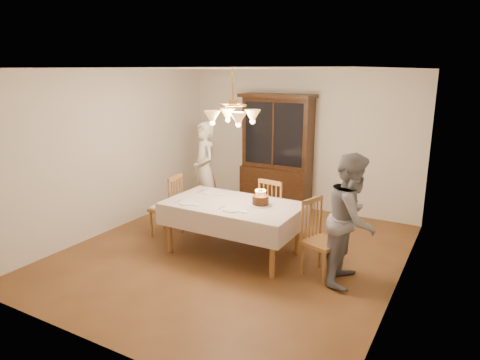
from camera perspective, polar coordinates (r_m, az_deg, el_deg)
The scene contains 14 objects.
ground at distance 6.32m, azimuth -0.90°, elevation -9.66°, with size 5.00×5.00×0.00m, color brown.
room_shell at distance 5.85m, azimuth -0.96°, elevation 4.62°, with size 5.00×5.00×5.00m.
dining_table at distance 6.07m, azimuth -0.93°, elevation -3.77°, with size 1.90×1.10×0.76m.
china_hutch at distance 8.09m, azimuth 4.92°, elevation 3.42°, with size 1.38×0.54×2.16m.
chair_far_side at distance 6.64m, azimuth 4.75°, elevation -4.39°, with size 0.48×0.46×1.00m.
chair_left_end at distance 6.91m, azimuth -9.76°, elevation -3.70°, with size 0.47×0.49×1.00m.
chair_right_end at distance 5.61m, azimuth 10.86°, elevation -8.24°, with size 0.53×0.55×1.00m.
elderly_woman at distance 7.65m, azimuth -4.73°, elevation 1.37°, with size 0.62×0.41×1.71m, color white.
adult_in_grey at distance 5.41m, azimuth 14.65°, elevation -5.06°, with size 0.80×0.62×1.64m, color slate.
birthday_cake at distance 5.94m, azimuth 2.75°, elevation -2.78°, with size 0.30×0.30×0.22m.
place_setting_near_left at distance 6.07m, azimuth -6.91°, elevation -3.06°, with size 0.39×0.24×0.02m.
place_setting_near_right at distance 5.75m, azimuth -0.84°, elevation -3.95°, with size 0.42×0.27×0.02m.
place_setting_far_left at distance 6.54m, azimuth -3.81°, elevation -1.70°, with size 0.42×0.27×0.02m.
chandelier at distance 5.80m, azimuth -0.98°, elevation 8.47°, with size 0.62×0.62×0.73m.
Camera 1 is at (2.92, -4.98, 2.58)m, focal length 32.00 mm.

